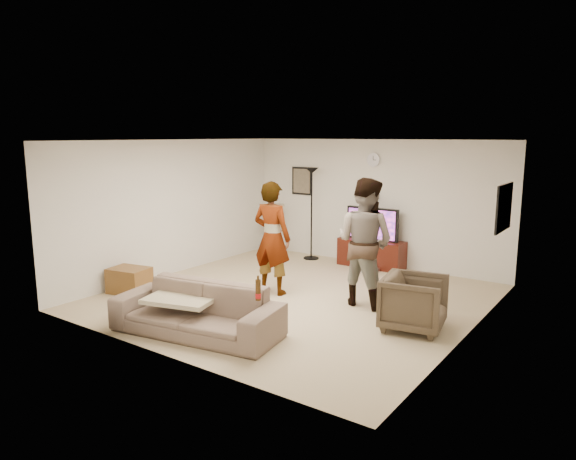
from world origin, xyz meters
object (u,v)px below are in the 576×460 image
Objects in this scene: side_table at (129,280)px; beer_bottle at (258,290)px; floor_lamp at (311,214)px; armchair at (414,303)px; sofa at (197,310)px; person_right at (365,242)px; tv at (372,224)px; person_left at (272,238)px; tv_stand at (371,253)px; cat_tree at (275,229)px.

beer_bottle is at bearing -11.54° from side_table.
armchair is (3.32, -2.63, -0.59)m from floor_lamp.
sofa reaches higher than side_table.
person_right reaches higher than beer_bottle.
side_table is at bearing 31.78° from person_right.
sofa is at bearing -93.62° from tv.
person_left is 7.43× the size of beer_bottle.
floor_lamp reaches higher than armchair.
cat_tree is (-2.27, -0.17, 0.28)m from tv_stand.
person_left is 2.48m from side_table.
tv is 3.41m from armchair.
floor_lamp is 4.60m from sofa.
sofa is at bearing -16.63° from side_table.
cat_tree is 0.50× the size of sofa.
tv_stand is 2.10× the size of side_table.
person_right is (3.20, -2.00, 0.42)m from cat_tree.
person_right is 2.39m from beer_bottle.
person_right is (1.50, 0.36, 0.05)m from person_left.
side_table is (-3.26, 0.67, -0.57)m from beer_bottle.
person_right reaches higher than armchair.
cat_tree is 2.93m from person_left.
tv_stand is 1.62× the size of armchair.
beer_bottle is at bearing -80.68° from tv_stand.
person_right is 3.13× the size of side_table.
person_left is 2.96× the size of side_table.
beer_bottle is at bearing -80.68° from tv.
floor_lamp is (-1.35, -0.11, 0.68)m from tv_stand.
cat_tree reaches higher than armchair.
beer_bottle is (3.01, -4.37, 0.22)m from cat_tree.
armchair is (2.26, 1.80, 0.04)m from sofa.
beer_bottle reaches higher than sofa.
side_table is (-0.25, -3.70, -0.35)m from cat_tree.
person_right is 1.34m from armchair.
person_left reaches higher than sofa.
person_left reaches higher than tv.
tv is at bearing 76.46° from sofa.
floor_lamp is 4.90m from beer_bottle.
tv_stand is 0.59× the size of sofa.
floor_lamp is 3.07m from person_right.
person_right is 7.83× the size of beer_bottle.
side_table is at bearing 168.46° from beer_bottle.
sofa reaches higher than tv_stand.
tv is 4.58m from sofa.
tv_stand is at bearing 76.46° from sofa.
person_left is at bearing -102.62° from tv.
person_right is 2.75m from sofa.
person_left reaches higher than side_table.
cat_tree is at bearing 86.15° from side_table.
armchair is (1.97, -2.74, 0.10)m from tv_stand.
armchair reaches higher than side_table.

